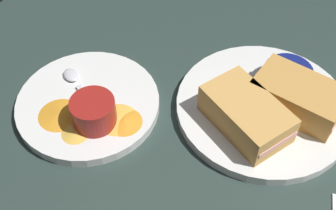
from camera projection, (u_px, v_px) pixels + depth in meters
The scene contains 10 objects.
ground_plane at pixel (241, 154), 65.82cm from camera, with size 110.00×110.00×3.00cm, color #283833.
plate_sandwich_main at pixel (260, 107), 68.79cm from camera, with size 26.65×26.65×1.60cm, color silver.
sandwich_half_near at pixel (246, 114), 63.75cm from camera, with size 15.04×12.75×4.80cm.
sandwich_half_far at pixel (298, 96), 65.92cm from camera, with size 14.06×9.23×4.80cm.
ramekin_dark_sauce at pixel (287, 76), 69.53cm from camera, with size 7.53×7.53×3.22cm.
spoon_by_dark_ramekin at pixel (257, 98), 68.50cm from camera, with size 6.03×9.37×0.80cm.
plate_chips_companion at pixel (88, 104), 69.17cm from camera, with size 22.15×22.15×1.60cm, color silver.
ramekin_light_gravy at pixel (93, 111), 64.22cm from camera, with size 6.55×6.55×4.28cm.
spoon_by_gravy_ramekin at pixel (74, 80), 70.90cm from camera, with size 9.28×6.22×0.80cm.
plantain_chip_scatter at pixel (94, 119), 65.80cm from camera, with size 16.62×12.25×0.60cm.
Camera 1 is at (-7.85, 37.86, 53.36)cm, focal length 47.58 mm.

